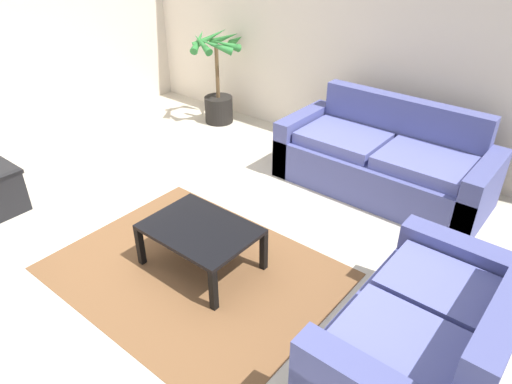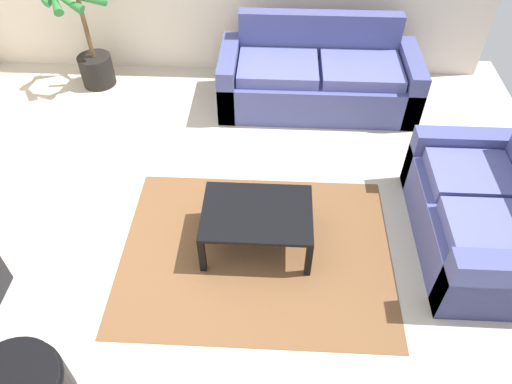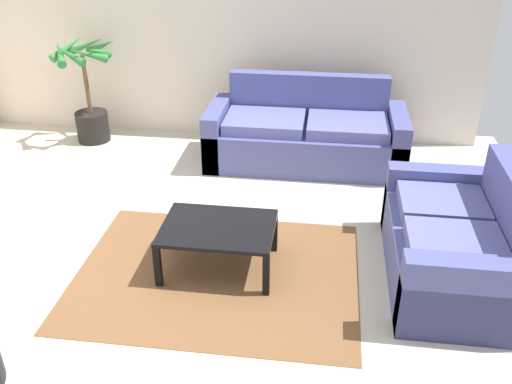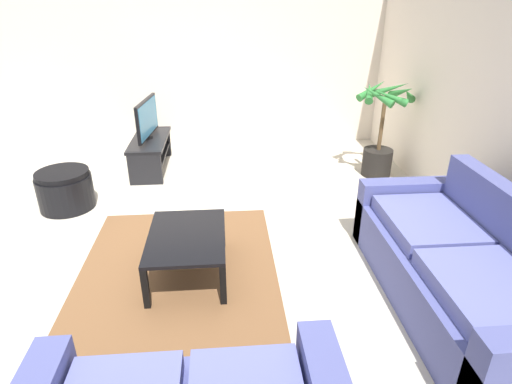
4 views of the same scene
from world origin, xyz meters
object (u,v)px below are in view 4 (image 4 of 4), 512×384
Objects in this scene: coffee_table at (187,240)px; potted_palm at (381,136)px; tv_stand at (151,149)px; tv at (147,118)px; ottoman at (65,190)px; couch_main at (461,272)px.

coffee_table is 3.08m from potted_palm.
potted_palm reaches higher than tv_stand.
tv is (0.00, 0.00, 0.42)m from tv_stand.
coffee_table is 1.47× the size of ottoman.
tv_stand and ottoman have the same top height.
ottoman is (0.63, -3.78, -0.31)m from potted_palm.
coffee_table is 1.98m from ottoman.
couch_main is at bearing -6.13° from potted_palm.
tv is 2.56m from coffee_table.
tv_stand is at bearing -96.64° from tv.
couch_main is at bearing 42.16° from tv_stand.
couch_main is 2.14m from coffee_table.
coffee_table is (2.44, 0.65, -0.37)m from tv.
couch_main is at bearing 42.13° from tv.
potted_palm is at bearing 81.42° from tv.
ottoman is (-1.36, -1.44, -0.12)m from coffee_table.
potted_palm is at bearing 130.36° from coffee_table.
potted_palm is at bearing 173.87° from couch_main.
couch_main is 1.72× the size of potted_palm.
tv is 0.98× the size of coffee_table.
couch_main is 3.58× the size of ottoman.
potted_palm is at bearing 99.50° from ottoman.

